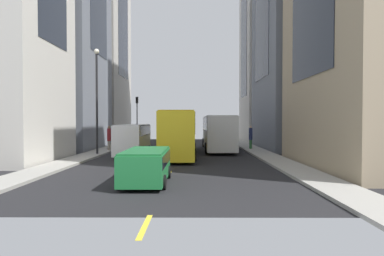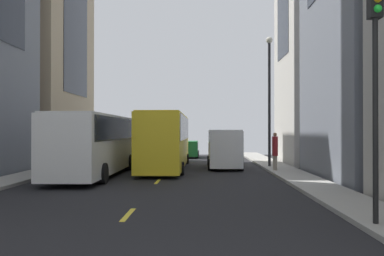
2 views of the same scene
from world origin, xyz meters
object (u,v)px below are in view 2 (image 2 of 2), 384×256
object	(u,v)px
pedestrian_crossing_near	(41,151)
pedestrian_crossing_mid	(275,150)
city_bus_white	(96,140)
traffic_light_near_corner	(376,57)
car_green_0	(188,148)
delivery_van_white	(224,146)
streetcar_yellow	(166,137)

from	to	relation	value
pedestrian_crossing_near	pedestrian_crossing_mid	size ratio (longest dim) A/B	1.00
city_bus_white	traffic_light_near_corner	bearing A→B (deg)	-50.82
city_bus_white	pedestrian_crossing_mid	distance (m)	10.49
car_green_0	traffic_light_near_corner	bearing A→B (deg)	-78.93
traffic_light_near_corner	pedestrian_crossing_mid	bearing A→B (deg)	90.20
car_green_0	pedestrian_crossing_near	distance (m)	18.25
car_green_0	traffic_light_near_corner	distance (m)	30.24
delivery_van_white	car_green_0	xyz separation A→B (m)	(-2.84, 11.52, -0.60)
streetcar_yellow	pedestrian_crossing_near	xyz separation A→B (m)	(-6.77, -4.35, -0.78)
streetcar_yellow	traffic_light_near_corner	xyz separation A→B (m)	(6.79, -17.33, 2.26)
streetcar_yellow	car_green_0	world-z (taller)	streetcar_yellow
pedestrian_crossing_near	pedestrian_crossing_mid	xyz separation A→B (m)	(13.51, 1.73, 0.01)
car_green_0	pedestrian_crossing_near	world-z (taller)	pedestrian_crossing_near
city_bus_white	streetcar_yellow	world-z (taller)	streetcar_yellow
pedestrian_crossing_near	pedestrian_crossing_mid	world-z (taller)	pedestrian_crossing_mid
delivery_van_white	city_bus_white	bearing A→B (deg)	-144.37
city_bus_white	traffic_light_near_corner	xyz separation A→B (m)	(10.32, -12.66, 2.38)
pedestrian_crossing_near	city_bus_white	bearing A→B (deg)	63.78
city_bus_white	pedestrian_crossing_mid	xyz separation A→B (m)	(10.27, 2.05, -0.65)
streetcar_yellow	pedestrian_crossing_mid	world-z (taller)	streetcar_yellow
delivery_van_white	streetcar_yellow	bearing A→B (deg)	-170.72
pedestrian_crossing_mid	traffic_light_near_corner	bearing A→B (deg)	154.20
car_green_0	pedestrian_crossing_mid	bearing A→B (deg)	-68.84
city_bus_white	streetcar_yellow	size ratio (longest dim) A/B	0.88
delivery_van_white	pedestrian_crossing_near	xyz separation A→B (m)	(-10.63, -4.98, -0.17)
car_green_0	city_bus_white	bearing A→B (deg)	-105.16
delivery_van_white	pedestrian_crossing_mid	world-z (taller)	delivery_van_white
city_bus_white	traffic_light_near_corner	distance (m)	16.51
city_bus_white	traffic_light_near_corner	size ratio (longest dim) A/B	1.91
delivery_van_white	pedestrian_crossing_mid	distance (m)	4.34
delivery_van_white	car_green_0	world-z (taller)	delivery_van_white
city_bus_white	pedestrian_crossing_near	size ratio (longest dim) A/B	5.19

